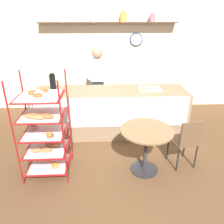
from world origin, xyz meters
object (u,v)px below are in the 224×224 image
(person_worker, at_px, (98,82))
(donut_tray_counter, at_px, (149,88))
(pastry_rack, at_px, (44,131))
(cafe_table, at_px, (146,140))
(cafe_chair, at_px, (187,139))
(coffee_carafe, at_px, (53,82))

(person_worker, relative_size, donut_tray_counter, 3.73)
(pastry_rack, xyz_separation_m, person_worker, (0.77, 1.90, 0.19))
(cafe_table, bearing_deg, cafe_chair, 4.93)
(cafe_table, distance_m, donut_tray_counter, 1.40)
(coffee_carafe, distance_m, donut_tray_counter, 1.91)
(coffee_carafe, bearing_deg, pastry_rack, -85.40)
(person_worker, distance_m, cafe_table, 2.10)
(pastry_rack, relative_size, donut_tray_counter, 3.53)
(pastry_rack, xyz_separation_m, cafe_chair, (2.17, 0.02, -0.20))
(cafe_chair, bearing_deg, person_worker, -65.68)
(person_worker, relative_size, cafe_chair, 1.93)
(coffee_carafe, xyz_separation_m, donut_tray_counter, (1.90, -0.07, -0.15))
(cafe_table, bearing_deg, person_worker, 111.09)
(person_worker, xyz_separation_m, donut_tray_counter, (1.02, -0.61, 0.03))
(cafe_table, xyz_separation_m, cafe_chair, (0.65, 0.06, -0.03))
(pastry_rack, distance_m, cafe_chair, 2.18)
(donut_tray_counter, bearing_deg, coffee_carafe, 178.04)
(person_worker, relative_size, coffee_carafe, 4.94)
(donut_tray_counter, bearing_deg, cafe_table, -101.81)
(pastry_rack, bearing_deg, person_worker, 67.91)
(pastry_rack, xyz_separation_m, coffee_carafe, (-0.11, 1.35, 0.36))
(cafe_chair, relative_size, donut_tray_counter, 1.93)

